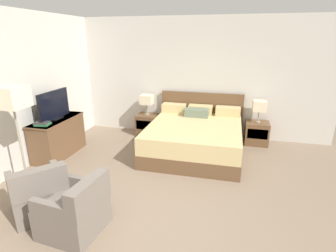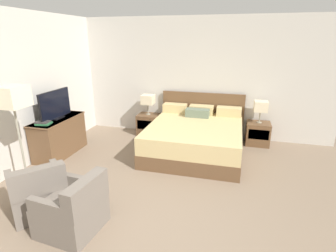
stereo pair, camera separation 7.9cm
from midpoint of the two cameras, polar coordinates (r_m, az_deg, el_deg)
The scene contains 15 objects.
ground_plane at distance 3.49m, azimuth -6.54°, elevation -22.99°, with size 11.39×11.39×0.00m, color #84705B.
wall_back at distance 6.39m, azimuth 5.58°, elevation 10.29°, with size 6.54×0.06×2.80m, color beige.
wall_left at distance 5.55m, azimuth -27.83°, elevation 6.99°, with size 0.06×5.60×2.80m, color beige.
bed at distance 5.57m, azimuth 6.39°, elevation -2.32°, with size 1.96×2.13×1.09m.
nightstand_left at distance 6.59m, azimuth -3.91°, elevation 0.37°, with size 0.51×0.45×0.51m.
nightstand_right at distance 6.30m, azimuth 19.29°, elevation -1.55°, with size 0.51×0.45×0.51m.
table_lamp_left at distance 6.42m, azimuth -4.03°, elevation 5.74°, with size 0.29×0.29×0.49m.
table_lamp_right at distance 6.12m, azimuth 19.91°, elevation 4.02°, with size 0.29×0.29×0.49m.
dresser at distance 5.82m, azimuth -22.22°, elevation -2.02°, with size 0.50×1.22×0.78m.
tv at distance 5.64m, azimuth -22.97°, elevation 4.21°, with size 0.18×0.88×0.57m.
book_red_cover at distance 5.41m, azimuth -25.05°, elevation 0.49°, with size 0.25×0.20×0.03m, color #2D7042.
book_blue_cover at distance 5.41m, azimuth -25.27°, elevation 0.80°, with size 0.24×0.18×0.03m, color #383333.
armchair_by_window at distance 4.12m, azimuth -25.91°, elevation -12.96°, with size 0.97×0.96×0.76m.
armchair_companion at distance 3.59m, azimuth -19.25°, elevation -16.95°, with size 0.75×0.75×0.76m.
floor_lamp at distance 4.38m, azimuth -30.28°, elevation 4.48°, with size 0.38×0.38×1.67m.
Camera 2 is at (1.06, -2.41, 2.31)m, focal length 28.00 mm.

